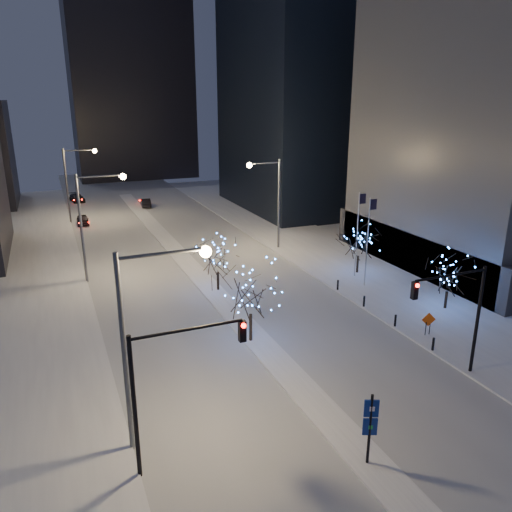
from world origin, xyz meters
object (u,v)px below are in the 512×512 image
street_lamp_east (271,193)px  wayfinding_sign (370,423)px  street_lamp_w_far (74,175)px  construction_sign (428,322)px  car_mid (146,203)px  holiday_tree_plaza_far (359,241)px  car_far (77,198)px  traffic_signal_east (460,306)px  street_lamp_w_mid (92,213)px  street_lamp_w_near (146,323)px  holiday_tree_plaza_near (449,274)px  car_near (83,220)px  holiday_tree_median_far (217,257)px  traffic_signal_west (169,376)px  holiday_tree_median_near (251,291)px

street_lamp_east → wayfinding_sign: street_lamp_east is taller
street_lamp_w_far → construction_sign: bearing=-66.1°
street_lamp_w_far → car_mid: (10.44, 6.66, -5.84)m
wayfinding_sign → holiday_tree_plaza_far: bearing=80.6°
car_far → construction_sign: bearing=-81.9°
holiday_tree_plaza_far → street_lamp_east: bearing=112.0°
traffic_signal_east → street_lamp_east: bearing=87.7°
street_lamp_w_mid → street_lamp_east: bearing=9.0°
street_lamp_w_near → street_lamp_east: same height
holiday_tree_plaza_near → street_lamp_east: bearing=106.1°
car_near → holiday_tree_median_far: holiday_tree_median_far is taller
traffic_signal_west → traffic_signal_east: same height
street_lamp_w_mid → car_far: street_lamp_w_mid is taller
traffic_signal_east → car_mid: (-7.44, 57.66, -4.10)m
street_lamp_w_far → holiday_tree_plaza_far: street_lamp_w_far is taller
holiday_tree_median_near → wayfinding_sign: holiday_tree_median_near is taller
traffic_signal_west → holiday_tree_median_near: bearing=51.8°
traffic_signal_west → car_far: size_ratio=1.57×
traffic_signal_west → street_lamp_w_far: bearing=90.5°
traffic_signal_west → car_near: traffic_signal_west is taller
street_lamp_w_far → construction_sign: (20.37, -46.04, -5.32)m
car_mid → car_far: (-9.66, 8.39, -0.01)m
street_lamp_w_near → holiday_tree_plaza_near: size_ratio=2.18×
street_lamp_w_mid → holiday_tree_median_far: (9.44, -6.84, -3.32)m
street_lamp_w_far → car_far: street_lamp_w_far is taller
holiday_tree_plaza_near → holiday_tree_plaza_far: 10.20m
street_lamp_w_far → car_far: bearing=87.0°
traffic_signal_west → holiday_tree_median_far: traffic_signal_west is taller
holiday_tree_median_near → street_lamp_w_near: bearing=-136.3°
street_lamp_w_mid → car_near: size_ratio=2.63×
car_mid → holiday_tree_median_near: size_ratio=0.68×
traffic_signal_east → car_near: (-17.48, 49.35, -4.11)m
street_lamp_w_far → wayfinding_sign: bearing=-81.0°
car_far → holiday_tree_plaza_far: bearing=-74.4°
street_lamp_east → holiday_tree_median_far: street_lamp_east is taller
street_lamp_w_near → traffic_signal_west: (0.50, -2.00, -1.74)m
traffic_signal_east → holiday_tree_median_far: bearing=113.8°
car_near → holiday_tree_plaza_near: holiday_tree_plaza_near is taller
street_lamp_east → traffic_signal_west: street_lamp_east is taller
wayfinding_sign → car_near: bearing=122.2°
holiday_tree_median_far → holiday_tree_plaza_far: bearing=-3.6°
car_far → holiday_tree_plaza_far: 52.89m
car_mid → traffic_signal_west: bearing=86.1°
traffic_signal_west → holiday_tree_median_far: size_ratio=1.47×
holiday_tree_median_far → construction_sign: holiday_tree_median_far is taller
traffic_signal_east → street_lamp_w_mid: bearing=124.5°
street_lamp_w_mid → car_near: bearing=89.0°
traffic_signal_east → holiday_tree_median_near: 13.13m
street_lamp_east → car_far: 41.70m
street_lamp_w_far → holiday_tree_plaza_far: bearing=-54.5°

